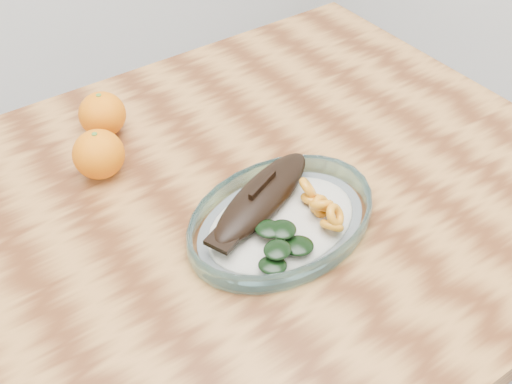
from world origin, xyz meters
TOP-DOWN VIEW (x-y plane):
  - dining_table at (0.00, 0.00)m, footprint 1.20×0.80m
  - plated_meal at (0.10, -0.08)m, footprint 0.54×0.54m
  - orange_left at (-0.05, 0.16)m, footprint 0.08×0.08m
  - orange_right at (-0.00, 0.25)m, footprint 0.07×0.07m

SIDE VIEW (x-z plane):
  - dining_table at x=0.00m, z-range 0.28..1.03m
  - plated_meal at x=0.10m, z-range 0.73..0.81m
  - orange_right at x=0.00m, z-range 0.75..0.82m
  - orange_left at x=-0.05m, z-range 0.75..0.83m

